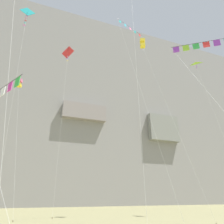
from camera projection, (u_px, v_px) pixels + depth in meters
The scene contains 8 objects.
cliff_face at pixel (76, 111), 71.54m from camera, with size 180.00×30.03×60.47m.
kite_banner_far_right at pixel (207, 46), 17.76m from camera, with size 5.37×7.72×15.22m.
kite_banner_upper_left at pixel (132, 38), 29.20m from camera, with size 4.91×6.69×26.12m.
kite_box_high_center at pixel (143, 44), 31.92m from camera, with size 3.48×6.19×25.47m.
kite_diamond_upper_mid at pixel (68, 54), 38.25m from camera, with size 2.17×5.88×28.94m.
kite_diamond_high_left at pixel (27, 16), 28.31m from camera, with size 2.15×1.66×27.59m.
kite_box_low_center at pixel (19, 83), 31.45m from camera, with size 3.08×5.74×19.34m.
kite_delta_far_left at pixel (197, 68), 31.40m from camera, with size 3.18×2.92×21.51m.
Camera 1 is at (-10.88, 0.56, 2.42)m, focal length 32.47 mm.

